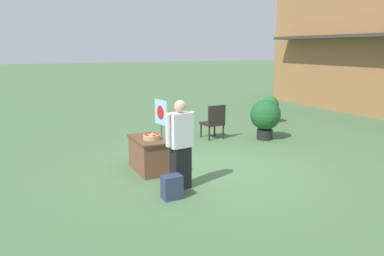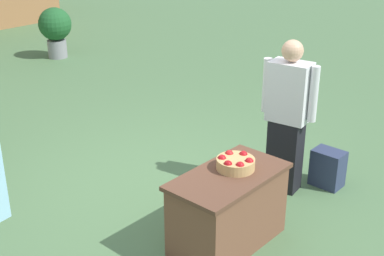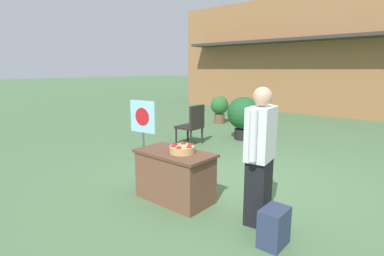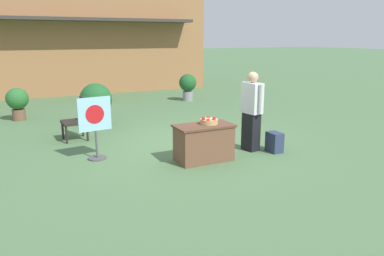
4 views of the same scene
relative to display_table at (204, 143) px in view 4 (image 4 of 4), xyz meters
name	(u,v)px [view 4 (image 4 of 4)]	position (x,y,z in m)	size (l,w,h in m)	color
ground_plane	(194,143)	(0.37, 1.19, -0.36)	(120.00, 120.00, 0.00)	#4C7047
storefront_building	(49,35)	(-1.53, 11.73, 2.07)	(13.13, 5.15, 4.86)	#9E6B42
display_table	(204,143)	(0.00, 0.00, 0.00)	(1.13, 0.62, 0.72)	brown
apple_basket	(209,121)	(0.12, 0.02, 0.42)	(0.35, 0.35, 0.13)	tan
person_visitor	(252,111)	(1.23, 0.18, 0.49)	(0.32, 0.60, 1.67)	black
backpack	(274,142)	(1.60, -0.15, -0.15)	(0.24, 0.34, 0.42)	#2D3856
poster_board	(95,125)	(-1.86, 1.01, 0.33)	(0.65, 0.36, 1.24)	#4C4C51
patio_chair	(79,117)	(-1.91, 2.66, 0.18)	(0.57, 0.57, 0.99)	#28231E
potted_plant_far_right	(17,101)	(-3.14, 5.57, 0.20)	(0.62, 0.62, 0.95)	brown
potted_plant_far_left	(96,101)	(-1.23, 3.95, 0.31)	(0.86, 0.86, 1.15)	black
potted_plant_near_left	(188,85)	(2.74, 6.51, 0.24)	(0.65, 0.65, 1.01)	gray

